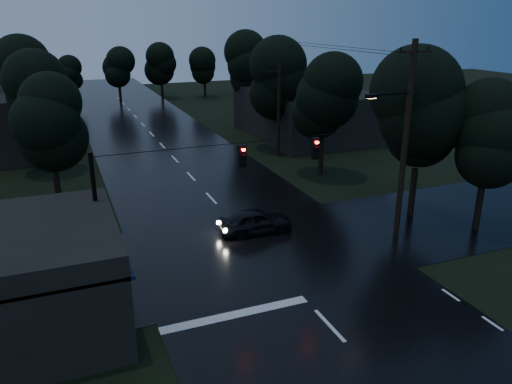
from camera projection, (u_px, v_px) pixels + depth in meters
main_road at (175, 160)px, 40.56m from camera, size 12.00×120.00×0.02m
cross_street at (259, 250)px, 24.81m from camera, size 60.00×9.00×0.02m
building_far_right at (306, 113)px, 48.28m from camera, size 10.00×14.00×4.40m
utility_pole_main at (404, 138)px, 24.81m from camera, size 3.50×0.30×10.00m
utility_pole_far at (279, 109)px, 40.46m from camera, size 2.00×0.30×7.50m
anchor_pole_left at (98, 223)px, 20.30m from camera, size 0.18×0.18×6.00m
span_signals at (279, 151)px, 22.39m from camera, size 15.00×0.37×1.12m
tree_corner_near at (421, 113)px, 27.23m from camera, size 4.48×4.48×9.44m
tree_corner_far at (490, 135)px, 25.56m from camera, size 3.92×3.92×8.26m
tree_left_a at (48, 122)px, 28.65m from camera, size 3.92×3.92×8.26m
tree_left_b at (38, 97)px, 35.32m from camera, size 4.20×4.20×8.85m
tree_left_c at (31, 77)px, 43.73m from camera, size 4.48×4.48×9.44m
tree_right_a at (324, 98)px, 34.88m from camera, size 4.20×4.20×8.85m
tree_right_b at (283, 79)px, 41.97m from camera, size 4.48×4.48×9.44m
tree_right_c at (247, 65)px, 50.81m from camera, size 4.76×4.76×10.03m
car at (256, 221)px, 26.60m from camera, size 3.99×1.79×1.33m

